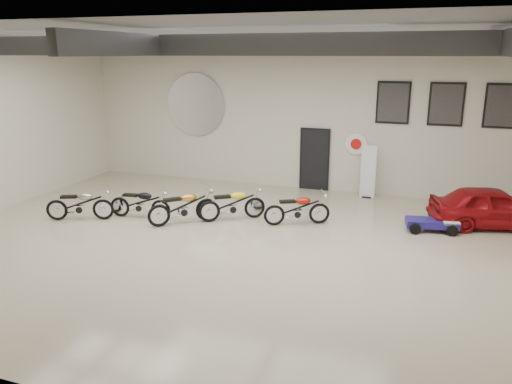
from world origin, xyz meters
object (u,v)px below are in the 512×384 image
(vintage_car, at_px, (493,207))
(go_kart, at_px, (438,221))
(motorcycle_black, at_px, (140,202))
(motorcycle_yellow, at_px, (232,203))
(motorcycle_red, at_px, (297,208))
(motorcycle_gold, at_px, (183,206))
(motorcycle_silver, at_px, (80,204))
(banner_stand, at_px, (368,171))

(vintage_car, bearing_deg, go_kart, 106.48)
(motorcycle_black, distance_m, go_kart, 8.31)
(motorcycle_yellow, relative_size, go_kart, 1.15)
(motorcycle_yellow, xyz_separation_m, vintage_car, (6.96, 1.81, 0.07))
(motorcycle_red, bearing_deg, motorcycle_gold, 170.98)
(motorcycle_silver, bearing_deg, go_kart, -8.26)
(motorcycle_gold, height_order, vintage_car, vintage_car)
(motorcycle_silver, xyz_separation_m, motorcycle_black, (1.53, 0.72, -0.01))
(vintage_car, bearing_deg, motorcycle_black, 89.04)
(motorcycle_silver, height_order, motorcycle_black, motorcycle_silver)
(motorcycle_silver, height_order, motorcycle_red, motorcycle_silver)
(motorcycle_gold, relative_size, motorcycle_yellow, 1.04)
(go_kart, relative_size, vintage_car, 0.50)
(motorcycle_yellow, bearing_deg, banner_stand, 12.10)
(vintage_car, bearing_deg, banner_stand, 47.56)
(motorcycle_gold, distance_m, go_kart, 6.95)
(banner_stand, distance_m, go_kart, 3.52)
(go_kart, bearing_deg, banner_stand, 119.41)
(motorcycle_silver, xyz_separation_m, motorcycle_red, (5.97, 1.66, -0.01))
(motorcycle_black, xyz_separation_m, motorcycle_red, (4.44, 0.94, 0.00))
(banner_stand, xyz_separation_m, motorcycle_black, (-5.95, -4.33, -0.43))
(go_kart, bearing_deg, vintage_car, 22.51)
(motorcycle_yellow, relative_size, motorcycle_red, 1.04)
(motorcycle_black, bearing_deg, banner_stand, 29.35)
(banner_stand, xyz_separation_m, motorcycle_yellow, (-3.36, -3.61, -0.40))
(motorcycle_silver, relative_size, motorcycle_gold, 0.95)
(go_kart, bearing_deg, motorcycle_gold, -175.97)
(go_kart, bearing_deg, motorcycle_red, -178.99)
(banner_stand, height_order, vintage_car, banner_stand)
(motorcycle_red, distance_m, go_kart, 3.77)
(motorcycle_silver, bearing_deg, motorcycle_yellow, -2.71)
(motorcycle_red, distance_m, vintage_car, 5.35)
(vintage_car, bearing_deg, motorcycle_red, 91.51)
(motorcycle_gold, xyz_separation_m, vintage_car, (8.15, 2.54, 0.05))
(banner_stand, relative_size, motorcycle_red, 0.98)
(banner_stand, relative_size, vintage_car, 0.54)
(motorcycle_yellow, bearing_deg, motorcycle_gold, 176.78)
(motorcycle_gold, relative_size, vintage_car, 0.59)
(go_kart, height_order, vintage_car, vintage_car)
(motorcycle_black, relative_size, motorcycle_gold, 0.92)
(banner_stand, height_order, motorcycle_black, banner_stand)
(banner_stand, bearing_deg, motorcycle_gold, -133.47)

